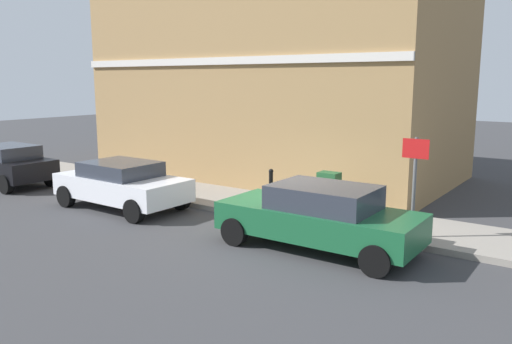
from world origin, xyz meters
name	(u,v)px	position (x,y,z in m)	size (l,w,h in m)	color
ground	(280,235)	(0.00, 0.00, 0.00)	(80.00, 80.00, 0.00)	#38383A
sidewalk	(163,188)	(1.98, 6.00, 0.07)	(2.44, 30.00, 0.15)	gray
corner_building	(280,82)	(6.91, 4.45, 3.62)	(7.53, 12.90, 7.24)	#9E7A4C
car_green	(320,216)	(-0.41, -1.27, 0.76)	(1.93, 4.48, 1.45)	#195933
car_white	(122,184)	(-0.42, 5.20, 0.73)	(2.00, 4.10, 1.37)	silver
car_black	(7,164)	(-0.51, 11.21, 0.76)	(1.89, 3.94, 1.44)	black
utility_cabinet	(329,195)	(1.88, -0.32, 0.68)	(0.46, 0.61, 1.15)	#1E4C28
bollard_near_cabinet	(271,185)	(1.98, 1.59, 0.70)	(0.14, 0.14, 1.04)	black
street_sign	(415,172)	(1.17, -2.81, 1.66)	(0.08, 0.60, 2.30)	#59595B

